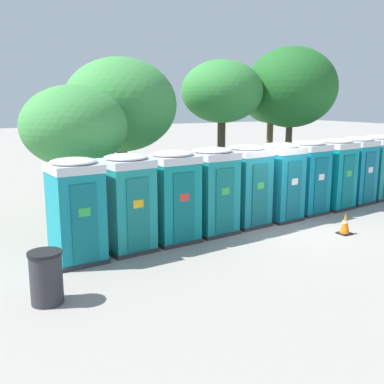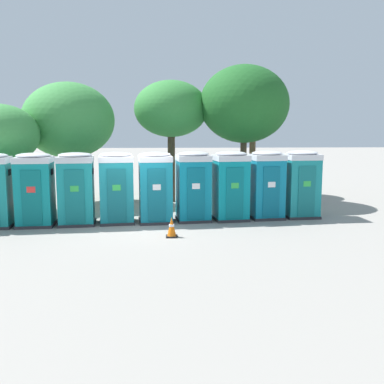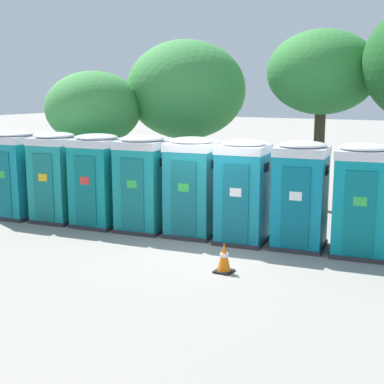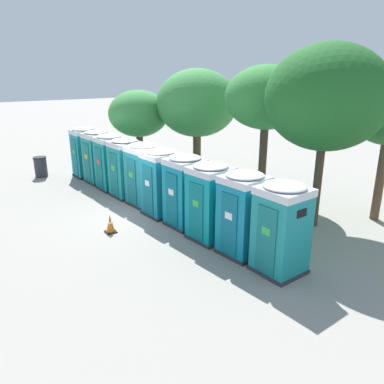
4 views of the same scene
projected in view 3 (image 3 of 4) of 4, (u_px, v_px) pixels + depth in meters
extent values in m
plane|color=gray|center=(208.00, 244.00, 13.00)|extent=(120.00, 120.00, 0.00)
cube|color=#2D2D33|center=(19.00, 215.00, 15.83)|extent=(1.26, 1.28, 0.10)
cube|color=teal|center=(16.00, 178.00, 15.63)|extent=(1.20, 1.22, 2.10)
cube|color=#0D6873|center=(2.00, 184.00, 15.12)|extent=(0.62, 0.07, 1.85)
cube|color=green|center=(1.00, 175.00, 15.05)|extent=(0.28, 0.03, 0.20)
cube|color=black|center=(30.00, 154.00, 15.26)|extent=(0.05, 0.36, 0.20)
cube|color=silver|center=(14.00, 139.00, 15.41)|extent=(1.24, 1.25, 0.20)
ellipsoid|color=silver|center=(14.00, 134.00, 15.38)|extent=(1.18, 1.19, 0.18)
cube|color=#2D2D33|center=(58.00, 219.00, 15.35)|extent=(1.32, 1.32, 0.10)
cube|color=teal|center=(56.00, 181.00, 15.14)|extent=(1.25, 1.26, 2.10)
cube|color=#126F6C|center=(44.00, 187.00, 14.62)|extent=(0.62, 0.10, 1.85)
cube|color=yellow|center=(43.00, 177.00, 14.55)|extent=(0.28, 0.04, 0.20)
cube|color=black|center=(72.00, 156.00, 14.79)|extent=(0.06, 0.36, 0.20)
cube|color=silver|center=(54.00, 141.00, 14.93)|extent=(1.29, 1.30, 0.20)
ellipsoid|color=silver|center=(54.00, 135.00, 14.90)|extent=(1.23, 1.24, 0.18)
cube|color=#2D2D33|center=(99.00, 224.00, 14.81)|extent=(1.32, 1.29, 0.10)
cube|color=#0E8789|center=(98.00, 185.00, 14.61)|extent=(1.26, 1.22, 2.10)
cube|color=#0A696B|center=(85.00, 191.00, 14.10)|extent=(0.65, 0.08, 1.85)
cube|color=red|center=(85.00, 181.00, 14.03)|extent=(0.28, 0.03, 0.20)
cube|color=black|center=(116.00, 159.00, 14.23)|extent=(0.05, 0.36, 0.20)
cube|color=silver|center=(96.00, 143.00, 14.39)|extent=(1.30, 1.26, 0.20)
ellipsoid|color=silver|center=(96.00, 137.00, 14.37)|extent=(1.23, 1.20, 0.18)
cube|color=#2D2D33|center=(144.00, 228.00, 14.30)|extent=(1.36, 1.32, 0.10)
cube|color=teal|center=(143.00, 188.00, 14.09)|extent=(1.29, 1.26, 2.10)
cube|color=#106B6E|center=(132.00, 195.00, 13.58)|extent=(0.65, 0.10, 1.85)
cube|color=green|center=(132.00, 184.00, 13.51)|extent=(0.28, 0.04, 0.20)
cube|color=black|center=(163.00, 162.00, 13.73)|extent=(0.06, 0.36, 0.20)
cube|color=silver|center=(142.00, 145.00, 13.88)|extent=(1.33, 1.29, 0.20)
ellipsoid|color=silver|center=(142.00, 139.00, 13.85)|extent=(1.27, 1.23, 0.18)
cube|color=#2D2D33|center=(192.00, 233.00, 13.83)|extent=(1.37, 1.35, 0.10)
cube|color=teal|center=(192.00, 191.00, 13.62)|extent=(1.30, 1.28, 2.10)
cube|color=#11626C|center=(184.00, 199.00, 13.10)|extent=(0.64, 0.11, 1.85)
cube|color=green|center=(183.00, 188.00, 13.03)|extent=(0.28, 0.05, 0.20)
cube|color=black|center=(214.00, 164.00, 13.28)|extent=(0.07, 0.36, 0.20)
cube|color=silver|center=(192.00, 146.00, 13.41)|extent=(1.34, 1.32, 0.20)
ellipsoid|color=silver|center=(192.00, 140.00, 13.38)|extent=(1.28, 1.26, 0.18)
cube|color=#2D2D33|center=(242.00, 240.00, 13.21)|extent=(1.31, 1.32, 0.10)
cube|color=teal|center=(243.00, 196.00, 13.00)|extent=(1.24, 1.26, 2.10)
cube|color=#0E6375|center=(236.00, 204.00, 12.49)|extent=(0.62, 0.10, 1.85)
cube|color=white|center=(235.00, 192.00, 12.42)|extent=(0.28, 0.04, 0.20)
cube|color=black|center=(267.00, 168.00, 12.66)|extent=(0.06, 0.36, 0.20)
cube|color=silver|center=(244.00, 149.00, 12.79)|extent=(1.28, 1.29, 0.20)
ellipsoid|color=silver|center=(244.00, 143.00, 12.76)|extent=(1.22, 1.23, 0.18)
cube|color=#2D2D33|center=(299.00, 245.00, 12.76)|extent=(1.33, 1.33, 0.10)
cube|color=#0B7D99|center=(300.00, 200.00, 12.56)|extent=(1.27, 1.26, 2.10)
cube|color=#086277|center=(295.00, 208.00, 12.04)|extent=(0.63, 0.10, 1.85)
cube|color=white|center=(296.00, 196.00, 11.97)|extent=(0.28, 0.04, 0.20)
cube|color=black|center=(327.00, 170.00, 12.20)|extent=(0.06, 0.36, 0.20)
cube|color=silver|center=(302.00, 151.00, 12.34)|extent=(1.31, 1.30, 0.20)
ellipsoid|color=silver|center=(302.00, 145.00, 12.31)|extent=(1.24, 1.24, 0.18)
cube|color=#2D2D33|center=(358.00, 252.00, 12.18)|extent=(1.36, 1.34, 0.10)
cube|color=#088894|center=(361.00, 205.00, 11.98)|extent=(1.29, 1.28, 2.10)
cube|color=#076A73|center=(359.00, 214.00, 11.46)|extent=(0.63, 0.11, 1.85)
cube|color=green|center=(360.00, 202.00, 11.39)|extent=(0.28, 0.04, 0.20)
cube|color=silver|center=(364.00, 154.00, 11.76)|extent=(1.33, 1.32, 0.20)
ellipsoid|color=silver|center=(365.00, 147.00, 11.74)|extent=(1.27, 1.25, 0.18)
cylinder|color=brown|center=(186.00, 158.00, 18.38)|extent=(0.41, 0.41, 2.80)
ellipsoid|color=#3D8C42|center=(186.00, 90.00, 17.95)|extent=(4.00, 4.00, 3.30)
cylinder|color=brown|center=(95.00, 166.00, 17.59)|extent=(0.36, 0.36, 2.47)
ellipsoid|color=#3D8C42|center=(93.00, 108.00, 17.24)|extent=(3.08, 3.08, 2.38)
cylinder|color=#4C3826|center=(319.00, 154.00, 16.51)|extent=(0.33, 0.33, 3.53)
ellipsoid|color=#337F38|center=(322.00, 72.00, 16.05)|extent=(3.32, 3.32, 2.53)
cube|color=black|center=(224.00, 271.00, 10.99)|extent=(0.36, 0.36, 0.04)
cone|color=orange|center=(224.00, 256.00, 10.93)|extent=(0.28, 0.28, 0.60)
cylinder|color=white|center=(224.00, 255.00, 10.93)|extent=(0.17, 0.17, 0.07)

